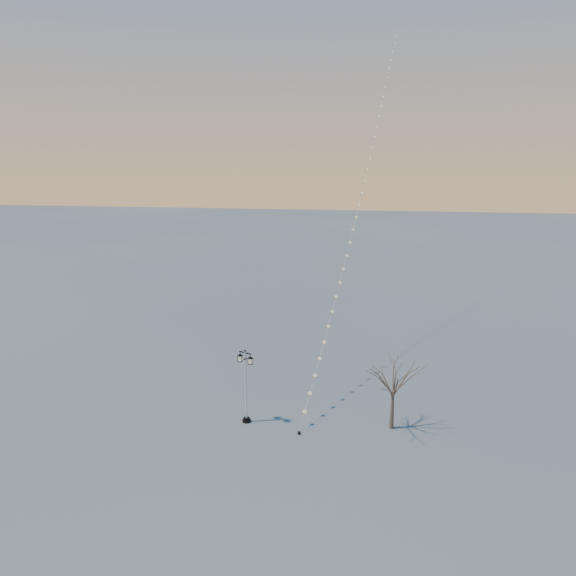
# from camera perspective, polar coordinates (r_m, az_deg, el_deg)

# --- Properties ---
(ground) EXTENTS (300.00, 300.00, 0.00)m
(ground) POSITION_cam_1_polar(r_m,az_deg,el_deg) (31.21, 0.68, -16.16)
(ground) COLOR #5E625F
(ground) RESTS_ON ground
(street_lamp) EXTENTS (1.11, 0.72, 4.65)m
(street_lamp) POSITION_cam_1_polar(r_m,az_deg,el_deg) (32.07, -4.61, -10.22)
(street_lamp) COLOR black
(street_lamp) RESTS_ON ground
(bare_tree) EXTENTS (2.60, 2.60, 4.31)m
(bare_tree) POSITION_cam_1_polar(r_m,az_deg,el_deg) (31.69, 11.41, -9.92)
(bare_tree) COLOR brown
(bare_tree) RESTS_ON ground
(kite_train) EXTENTS (5.59, 37.09, 29.53)m
(kite_train) POSITION_cam_1_polar(r_m,az_deg,el_deg) (45.72, 8.09, 12.35)
(kite_train) COLOR black
(kite_train) RESTS_ON ground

